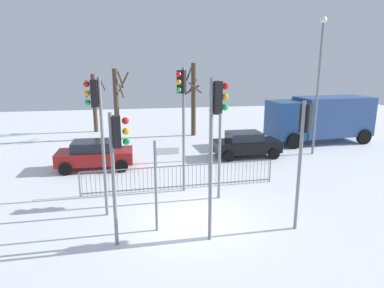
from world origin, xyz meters
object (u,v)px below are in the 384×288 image
object	(u,v)px
traffic_light_rear_right	(304,136)
car_red_trailing	(94,154)
bare_tree_centre	(117,102)
traffic_light_mid_right	(216,124)
bare_tree_left	(193,98)
traffic_light_rear_left	(117,150)
traffic_light_mid_left	(182,103)
street_lamp	(319,74)
direction_sign_post	(158,181)
delivery_truck	(321,117)
bare_tree_right	(95,101)
traffic_light_foreground_left	(217,119)
car_black_near	(246,144)
traffic_light_foreground_right	(97,116)

from	to	relation	value
traffic_light_rear_right	car_red_trailing	size ratio (longest dim) A/B	1.11
bare_tree_centre	traffic_light_mid_right	bearing A→B (deg)	-77.72
bare_tree_left	traffic_light_rear_left	bearing A→B (deg)	-108.35
traffic_light_rear_right	traffic_light_mid_left	bearing A→B (deg)	-176.45
bare_tree_left	bare_tree_centre	xyz separation A→B (m)	(-5.54, -0.15, -0.17)
car_red_trailing	street_lamp	world-z (taller)	street_lamp
traffic_light_rear_right	direction_sign_post	xyz separation A→B (m)	(-4.59, 0.61, -1.42)
traffic_light_mid_right	bare_tree_centre	world-z (taller)	traffic_light_mid_right
traffic_light_rear_right	traffic_light_mid_left	size ratio (longest dim) A/B	0.82
delivery_truck	traffic_light_mid_left	bearing A→B (deg)	31.09
car_red_trailing	bare_tree_right	distance (m)	10.18
traffic_light_foreground_left	bare_tree_right	distance (m)	16.06
car_red_trailing	bare_tree_centre	bearing A→B (deg)	82.74
traffic_light_foreground_left	car_black_near	size ratio (longest dim) A/B	1.16
traffic_light_rear_left	delivery_truck	world-z (taller)	traffic_light_rear_left
car_red_trailing	traffic_light_mid_left	bearing A→B (deg)	-44.36
traffic_light_rear_left	bare_tree_left	distance (m)	16.04
traffic_light_foreground_right	traffic_light_rear_right	world-z (taller)	traffic_light_foreground_right
direction_sign_post	car_red_trailing	distance (m)	7.80
traffic_light_mid_right	bare_tree_centre	size ratio (longest dim) A/B	1.00
traffic_light_rear_left	traffic_light_foreground_left	bearing A→B (deg)	126.69
traffic_light_mid_right	bare_tree_centre	bearing A→B (deg)	-175.64
delivery_truck	car_black_near	bearing A→B (deg)	19.09
car_black_near	bare_tree_left	xyz separation A→B (m)	(-1.89, 6.46, 2.03)
direction_sign_post	street_lamp	xyz separation A→B (m)	(9.96, 7.93, 3.01)
traffic_light_foreground_left	car_red_trailing	bearing A→B (deg)	96.21
traffic_light_rear_left	bare_tree_centre	xyz separation A→B (m)	(-0.49, 15.07, -0.34)
street_lamp	bare_tree_right	xyz separation A→B (m)	(-13.42, 9.35, -2.30)
bare_tree_right	car_black_near	bearing A→B (deg)	-44.94
direction_sign_post	traffic_light_mid_left	bearing A→B (deg)	68.86
traffic_light_mid_right	street_lamp	bearing A→B (deg)	128.70
traffic_light_rear_left	car_red_trailing	distance (m)	8.39
traffic_light_mid_right	traffic_light_foreground_left	xyz separation A→B (m)	(0.89, 3.27, -0.39)
traffic_light_mid_left	bare_tree_left	distance (m)	11.60
traffic_light_rear_left	delivery_truck	distance (m)	17.41
traffic_light_rear_right	direction_sign_post	bearing A→B (deg)	-134.38
traffic_light_rear_right	car_black_near	bearing A→B (deg)	135.44
bare_tree_centre	bare_tree_right	distance (m)	3.43
street_lamp	bare_tree_left	size ratio (longest dim) A/B	1.47
street_lamp	bare_tree_centre	xyz separation A→B (m)	(-11.62, 6.44, -2.09)
traffic_light_rear_left	bare_tree_right	world-z (taller)	bare_tree_right
traffic_light_foreground_right	traffic_light_foreground_left	distance (m)	4.53
traffic_light_foreground_left	traffic_light_mid_left	bearing A→B (deg)	104.83
traffic_light_mid_left	bare_tree_right	world-z (taller)	traffic_light_mid_left
direction_sign_post	car_red_trailing	bearing A→B (deg)	110.77
direction_sign_post	traffic_light_rear_right	bearing A→B (deg)	-7.01
traffic_light_rear_right	street_lamp	distance (m)	10.21
bare_tree_left	bare_tree_right	size ratio (longest dim) A/B	1.19
traffic_light_rear_left	traffic_light_foreground_left	size ratio (longest dim) A/B	0.91
traffic_light_foreground_right	traffic_light_rear_left	bearing A→B (deg)	-156.77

